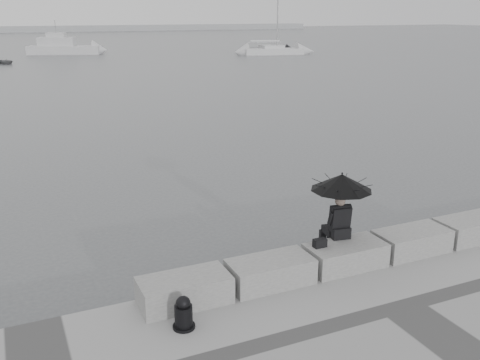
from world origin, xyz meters
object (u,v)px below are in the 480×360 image
sailboat_right (273,50)px  motor_cruiser (64,47)px  seated_person (341,190)px  dinghy (4,62)px  mooring_bollard (184,315)px  small_motorboat (271,50)px

sailboat_right → motor_cruiser: sailboat_right is taller
seated_person → dinghy: 56.54m
mooring_bollard → small_motorboat: size_ratio=0.10×
seated_person → dinghy: (-4.97, 56.29, -1.79)m
seated_person → sailboat_right: (27.93, 55.90, -1.50)m
mooring_bollard → small_motorboat: mooring_bollard is taller
sailboat_right → dinghy: (-32.90, 0.39, -0.29)m
seated_person → mooring_bollard: size_ratio=2.39×
small_motorboat → mooring_bollard: bearing=-107.6°
sailboat_right → motor_cruiser: (-25.10, 12.10, 0.37)m
seated_person → sailboat_right: sailboat_right is taller
seated_person → dinghy: bearing=104.2°
seated_person → mooring_bollard: bearing=-154.4°
motor_cruiser → dinghy: 14.08m
sailboat_right → mooring_bollard: bearing=-106.3°
motor_cruiser → dinghy: (-7.79, -11.70, -0.66)m
mooring_bollard → sailboat_right: (31.67, 57.01, -0.22)m
seated_person → small_motorboat: size_ratio=0.23×
seated_person → mooring_bollard: seated_person is taller
seated_person → small_motorboat: seated_person is taller
small_motorboat → dinghy: size_ratio=2.12×
mooring_bollard → motor_cruiser: 69.42m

